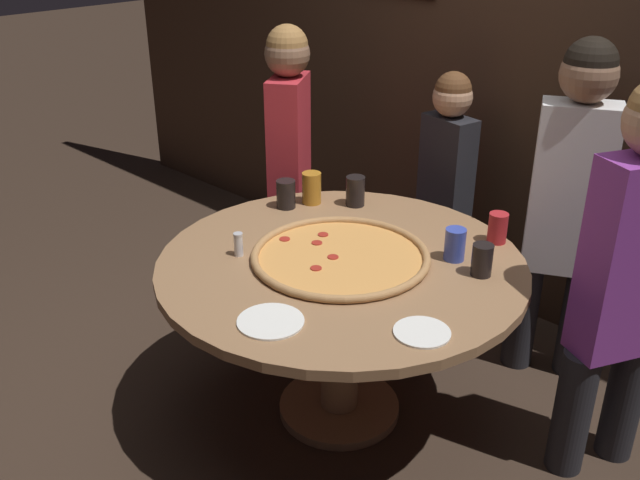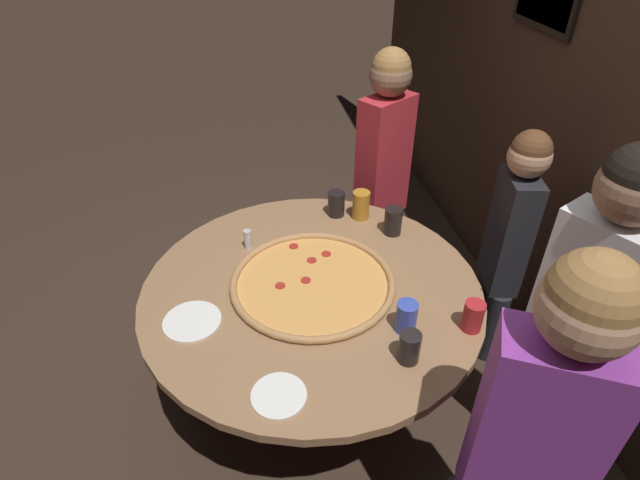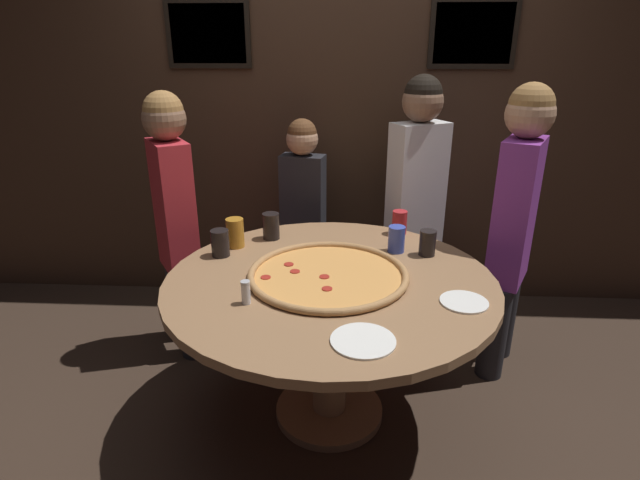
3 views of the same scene
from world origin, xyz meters
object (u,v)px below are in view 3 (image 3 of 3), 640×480
drink_cup_far_left (271,226)px  dining_table (330,307)px  giant_pizza (328,274)px  white_plate_left_side (363,341)px  drink_cup_beside_pizza (396,239)px  drink_cup_near_right (427,243)px  drink_cup_by_shaker (399,222)px  diner_far_left (175,212)px  diner_centre_back (303,208)px  drink_cup_near_left (235,233)px  diner_side_right (416,192)px  diner_side_left (514,218)px  condiment_shaker (246,292)px  white_plate_far_back (464,302)px  drink_cup_front_edge (220,243)px

drink_cup_far_left → dining_table: bearing=-54.3°
giant_pizza → white_plate_left_side: giant_pizza is taller
drink_cup_far_left → drink_cup_beside_pizza: 0.65m
drink_cup_beside_pizza → drink_cup_near_right: size_ratio=1.04×
drink_cup_near_right → white_plate_left_side: 0.84m
dining_table → drink_cup_by_shaker: size_ratio=11.48×
diner_far_left → drink_cup_near_right: bearing=-134.6°
dining_table → diner_centre_back: bearing=101.6°
white_plate_left_side → diner_far_left: diner_far_left is taller
drink_cup_near_left → diner_far_left: 0.44m
diner_side_right → dining_table: bearing=34.8°
white_plate_left_side → diner_side_left: diner_side_left is taller
dining_table → giant_pizza: (-0.01, 0.01, 0.16)m
drink_cup_beside_pizza → diner_far_left: (-1.18, 0.24, 0.03)m
diner_side_left → condiment_shaker: bearing=-32.7°
drink_cup_by_shaker → condiment_shaker: size_ratio=1.30×
white_plate_far_back → white_plate_left_side: size_ratio=0.83×
drink_cup_front_edge → diner_side_right: bearing=34.6°
drink_cup_beside_pizza → drink_cup_near_right: drink_cup_beside_pizza is taller
condiment_shaker → diner_side_right: diner_side_right is taller
giant_pizza → white_plate_left_side: size_ratio=3.10×
drink_cup_beside_pizza → diner_side_left: (0.60, 0.16, 0.06)m
drink_cup_beside_pizza → white_plate_left_side: size_ratio=0.57×
white_plate_far_back → condiment_shaker: bearing=-176.7°
drink_cup_near_right → condiment_shaker: drink_cup_near_right is taller
condiment_shaker → diner_centre_back: (0.12, 1.26, -0.06)m
giant_pizza → diner_side_left: 1.04m
giant_pizza → drink_cup_near_left: (-0.48, 0.33, 0.06)m
drink_cup_far_left → condiment_shaker: (0.00, -0.70, -0.02)m
drink_cup_far_left → drink_cup_near_right: bearing=-12.7°
white_plate_far_back → diner_far_left: bearing=151.7°
diner_far_left → drink_cup_by_shaker: bearing=-122.3°
drink_cup_far_left → drink_cup_near_left: size_ratio=0.94×
dining_table → giant_pizza: 0.16m
drink_cup_near_right → diner_far_left: diner_far_left is taller
dining_table → drink_cup_beside_pizza: size_ratio=11.19×
drink_cup_near_right → drink_cup_front_edge: 1.00m
drink_cup_near_left → diner_side_left: diner_side_left is taller
giant_pizza → diner_far_left: bearing=147.2°
drink_cup_beside_pizza → dining_table: bearing=-134.9°
diner_side_left → drink_cup_beside_pizza: bearing=-48.2°
drink_cup_far_left → diner_centre_back: (0.12, 0.56, -0.08)m
drink_cup_near_left → diner_far_left: diner_far_left is taller
diner_centre_back → white_plate_far_back: bearing=133.1°
giant_pizza → drink_cup_near_left: drink_cup_near_left is taller
drink_cup_near_right → drink_cup_front_edge: bearing=-176.4°
drink_cup_front_edge → giant_pizza: bearing=-21.7°
drink_cup_beside_pizza → diner_centre_back: (-0.52, 0.70, -0.08)m
white_plate_far_back → diner_side_left: size_ratio=0.12×
giant_pizza → condiment_shaker: 0.41m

